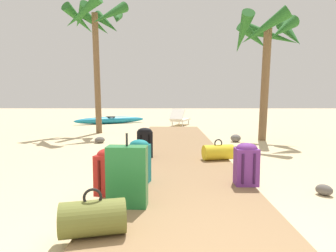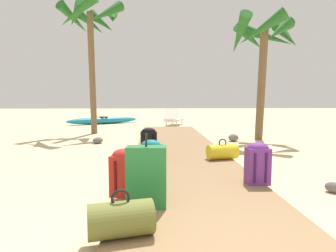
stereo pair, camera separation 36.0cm
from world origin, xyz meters
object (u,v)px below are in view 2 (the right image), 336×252
duffel_bag_olive (121,219)px  palm_tree_far_left (92,25)px  backpack_black (149,142)px  duffel_bag_yellow (222,152)px  suitcase_green (146,177)px  backpack_purple (258,162)px  palm_tree_far_right (264,42)px  backpack_teal (151,160)px  lounge_chair (174,118)px  backpack_red (125,171)px  kayak (103,120)px

duffel_bag_olive → palm_tree_far_left: (-1.87, 7.92, 3.53)m
backpack_black → duffel_bag_yellow: bearing=-9.9°
suitcase_green → backpack_black: (-0.04, 2.69, -0.02)m
backpack_purple → palm_tree_far_right: palm_tree_far_right is taller
backpack_teal → palm_tree_far_left: (-2.11, 6.33, 3.36)m
palm_tree_far_right → palm_tree_far_left: bearing=162.5°
suitcase_green → palm_tree_far_left: (-2.07, 7.24, 3.35)m
backpack_black → lounge_chair: bearing=82.7°
backpack_red → palm_tree_far_left: (-1.80, 6.86, 3.38)m
duffel_bag_olive → suitcase_green: bearing=73.7°
backpack_black → kayak: backpack_black is taller
backpack_red → palm_tree_far_right: bearing=55.3°
backpack_red → kayak: backpack_red is taller
backpack_teal → duffel_bag_yellow: size_ratio=0.97×
duffel_bag_yellow → backpack_black: 1.47m
duffel_bag_olive → backpack_red: bearing=94.1°
backpack_red → backpack_purple: size_ratio=1.00×
lounge_chair → kayak: size_ratio=0.49×
duffel_bag_olive → backpack_purple: 2.27m
suitcase_green → duffel_bag_yellow: suitcase_green is taller
backpack_teal → suitcase_green: size_ratio=0.75×
backpack_red → backpack_teal: (0.31, 0.52, 0.02)m
backpack_red → palm_tree_far_left: palm_tree_far_left is taller
backpack_teal → kayak: backpack_teal is taller
suitcase_green → lounge_chair: 10.37m
duffel_bag_yellow → palm_tree_far_left: (-3.47, 4.81, 3.53)m
suitcase_green → backpack_black: bearing=90.8°
backpack_purple → duffel_bag_olive: bearing=-139.0°
palm_tree_far_right → kayak: size_ratio=1.09×
suitcase_green → duffel_bag_yellow: size_ratio=1.28×
backpack_teal → backpack_purple: (1.48, -0.11, -0.01)m
backpack_black → lounge_chair: size_ratio=0.36×
backpack_black → duffel_bag_olive: bearing=-92.7°
palm_tree_far_right → palm_tree_far_left: size_ratio=0.81×
backpack_black → kayak: size_ratio=0.18×
suitcase_green → duffel_bag_yellow: (1.40, 2.44, -0.19)m
backpack_black → kayak: (-2.45, 8.62, -0.21)m
duffel_bag_olive → lounge_chair: size_ratio=0.37×
backpack_red → backpack_black: backpack_black is taller
backpack_teal → duffel_bag_olive: backpack_teal is taller
kayak → palm_tree_far_left: bearing=-84.2°
palm_tree_far_right → kayak: palm_tree_far_right is taller
lounge_chair → kayak: 3.56m
palm_tree_far_left → backpack_red: bearing=-75.3°
backpack_red → lounge_chair: (1.21, 9.94, -0.06)m
suitcase_green → palm_tree_far_right: size_ratio=0.22×
backpack_purple → duffel_bag_yellow: bearing=93.9°
duffel_bag_yellow → backpack_purple: bearing=-86.1°
backpack_red → duffel_bag_yellow: (1.68, 2.05, -0.16)m
duffel_bag_yellow → palm_tree_far_right: palm_tree_far_right is taller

